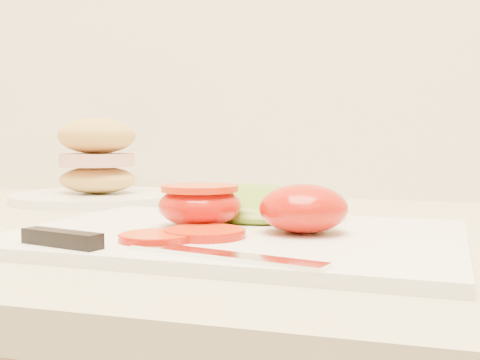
% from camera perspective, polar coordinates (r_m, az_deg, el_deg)
% --- Properties ---
extents(cutting_board, '(0.40, 0.29, 0.01)m').
position_cam_1_polar(cutting_board, '(0.54, -0.32, -5.37)').
color(cutting_board, silver).
rests_on(cutting_board, counter).
extents(tomato_half_dome, '(0.08, 0.08, 0.04)m').
position_cam_1_polar(tomato_half_dome, '(0.53, 6.03, -2.69)').
color(tomato_half_dome, '#B11B0D').
rests_on(tomato_half_dome, cutting_board).
extents(tomato_half_cut, '(0.08, 0.08, 0.04)m').
position_cam_1_polar(tomato_half_cut, '(0.56, -3.83, -2.26)').
color(tomato_half_cut, '#B11B0D').
rests_on(tomato_half_cut, cutting_board).
extents(tomato_slice_0, '(0.07, 0.07, 0.01)m').
position_cam_1_polar(tomato_slice_0, '(0.51, -3.36, -5.03)').
color(tomato_slice_0, red).
rests_on(tomato_slice_0, cutting_board).
extents(tomato_slice_1, '(0.06, 0.06, 0.01)m').
position_cam_1_polar(tomato_slice_1, '(0.49, -7.95, -5.39)').
color(tomato_slice_1, red).
rests_on(tomato_slice_1, cutting_board).
extents(lettuce_leaf_0, '(0.17, 0.13, 0.03)m').
position_cam_1_polar(lettuce_leaf_0, '(0.62, 0.80, -2.32)').
color(lettuce_leaf_0, olive).
rests_on(lettuce_leaf_0, cutting_board).
extents(lettuce_leaf_1, '(0.13, 0.11, 0.02)m').
position_cam_1_polar(lettuce_leaf_1, '(0.61, 5.29, -2.74)').
color(lettuce_leaf_1, olive).
rests_on(lettuce_leaf_1, cutting_board).
extents(knife, '(0.25, 0.06, 0.01)m').
position_cam_1_polar(knife, '(0.46, -11.17, -6.03)').
color(knife, silver).
rests_on(knife, cutting_board).
extents(sandwich_plate, '(0.25, 0.25, 0.12)m').
position_cam_1_polar(sandwich_plate, '(0.91, -13.37, 0.82)').
color(sandwich_plate, white).
rests_on(sandwich_plate, counter).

